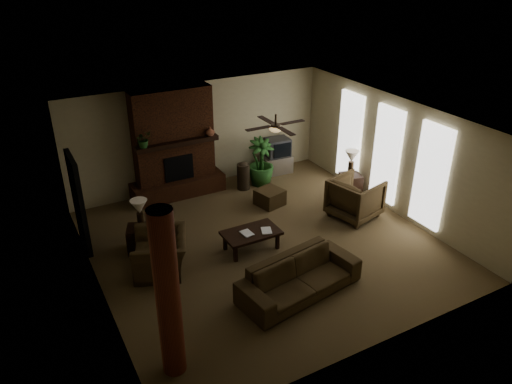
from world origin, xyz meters
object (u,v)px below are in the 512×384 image
ottoman (270,197)px  side_table_left (140,239)px  tv_stand (276,164)px  side_table_right (350,184)px  armchair_right (355,196)px  sofa (300,272)px  floor_plant (261,172)px  floor_vase (243,174)px  coffee_table (251,234)px  log_column (168,296)px  lamp_left (139,209)px  armchair_left (160,247)px  lamp_right (352,158)px

ottoman → side_table_left: bearing=-172.3°
tv_stand → side_table_right: 2.32m
ottoman → armchair_right: bearing=-44.9°
sofa → floor_plant: 4.74m
floor_vase → armchair_right: bearing=-57.6°
sofa → side_table_right: bearing=30.7°
ottoman → side_table_right: bearing=-13.0°
ottoman → coffee_table: bearing=-130.9°
log_column → floor_plant: size_ratio=2.17×
log_column → lamp_left: log_column is taller
log_column → sofa: size_ratio=1.17×
log_column → coffee_table: 3.67m
tv_stand → side_table_left: (-4.59, -2.07, 0.03)m
ottoman → lamp_left: size_ratio=0.92×
lamp_left → coffee_table: bearing=-27.7°
floor_plant → side_table_left: floor_plant is taller
floor_plant → side_table_right: bearing=-43.1°
tv_stand → lamp_left: (-4.54, -2.11, 0.75)m
armchair_left → lamp_left: 0.98m
tv_stand → floor_vase: bearing=-155.3°
armchair_left → floor_vase: size_ratio=1.54×
side_table_left → lamp_left: 0.73m
ottoman → floor_plant: 1.22m
sofa → lamp_left: bearing=118.5°
side_table_left → side_table_right: size_ratio=1.00×
lamp_left → side_table_left: bearing=147.9°
sofa → lamp_right: size_ratio=3.67×
log_column → armchair_left: log_column is taller
side_table_right → floor_plant: bearing=136.9°
coffee_table → lamp_right: bearing=17.7°
floor_vase → lamp_left: size_ratio=1.18×
armchair_right → side_table_left: bearing=64.6°
coffee_table → floor_plant: size_ratio=0.93×
side_table_left → lamp_right: 5.63m
armchair_right → floor_plant: armchair_right is taller
lamp_left → side_table_right: lamp_left is taller
coffee_table → tv_stand: tv_stand is taller
ottoman → floor_plant: bearing=71.9°
lamp_right → ottoman: bearing=168.1°
floor_vase → side_table_left: size_ratio=1.40×
coffee_table → side_table_right: size_ratio=2.18×
tv_stand → lamp_left: size_ratio=1.31×
log_column → lamp_right: 7.04m
armchair_right → floor_plant: size_ratio=0.83×
tv_stand → floor_plant: bearing=-145.0°
sofa → armchair_left: 2.80m
sofa → floor_vase: 4.55m
tv_stand → side_table_right: side_table_right is taller
side_table_right → tv_stand: bearing=115.4°
floor_plant → coffee_table: bearing=-122.5°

